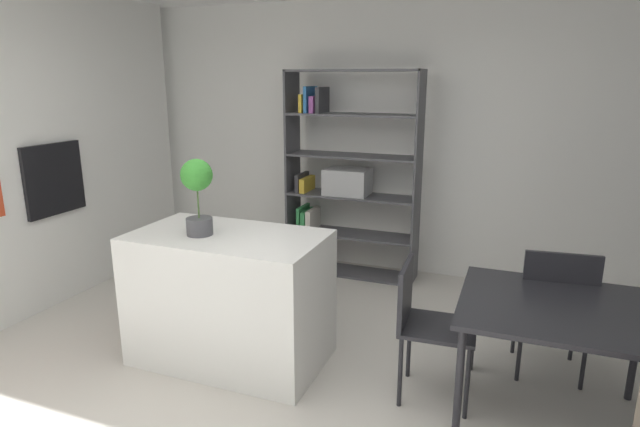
{
  "coord_description": "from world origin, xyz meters",
  "views": [
    {
      "loc": [
        1.42,
        -2.5,
        1.98
      ],
      "look_at": [
        0.22,
        0.59,
        1.12
      ],
      "focal_mm": 29.32,
      "sensor_mm": 36.0,
      "label": 1
    }
  ],
  "objects_px": {
    "dining_table": "(559,317)",
    "built_in_oven": "(54,179)",
    "open_bookshelf": "(344,178)",
    "potted_plant_on_island": "(197,189)",
    "dining_chair_island_side": "(424,317)",
    "kitchen_island": "(230,297)",
    "dining_chair_far": "(555,301)"
  },
  "relations": [
    {
      "from": "dining_table",
      "to": "dining_chair_island_side",
      "type": "xyz_separation_m",
      "value": [
        -0.76,
        -0.0,
        -0.13
      ]
    },
    {
      "from": "kitchen_island",
      "to": "dining_chair_far",
      "type": "xyz_separation_m",
      "value": [
        2.13,
        0.54,
        0.09
      ]
    },
    {
      "from": "built_in_oven",
      "to": "dining_table",
      "type": "distance_m",
      "value": 4.1
    },
    {
      "from": "kitchen_island",
      "to": "dining_table",
      "type": "xyz_separation_m",
      "value": [
        2.12,
        0.05,
        0.2
      ]
    },
    {
      "from": "open_bookshelf",
      "to": "dining_chair_far",
      "type": "relative_size",
      "value": 2.22
    },
    {
      "from": "built_in_oven",
      "to": "potted_plant_on_island",
      "type": "relative_size",
      "value": 1.18
    },
    {
      "from": "open_bookshelf",
      "to": "dining_chair_far",
      "type": "distance_m",
      "value": 2.43
    },
    {
      "from": "kitchen_island",
      "to": "open_bookshelf",
      "type": "bearing_deg",
      "value": 84.3
    },
    {
      "from": "open_bookshelf",
      "to": "kitchen_island",
      "type": "bearing_deg",
      "value": -95.7
    },
    {
      "from": "dining_table",
      "to": "dining_chair_island_side",
      "type": "height_order",
      "value": "dining_chair_island_side"
    },
    {
      "from": "built_in_oven",
      "to": "open_bookshelf",
      "type": "xyz_separation_m",
      "value": [
        2.13,
        1.58,
        -0.12
      ]
    },
    {
      "from": "dining_table",
      "to": "dining_chair_far",
      "type": "distance_m",
      "value": 0.5
    },
    {
      "from": "potted_plant_on_island",
      "to": "dining_table",
      "type": "distance_m",
      "value": 2.37
    },
    {
      "from": "built_in_oven",
      "to": "potted_plant_on_island",
      "type": "height_order",
      "value": "potted_plant_on_island"
    },
    {
      "from": "open_bookshelf",
      "to": "dining_chair_island_side",
      "type": "height_order",
      "value": "open_bookshelf"
    },
    {
      "from": "kitchen_island",
      "to": "dining_chair_far",
      "type": "bearing_deg",
      "value": 14.21
    },
    {
      "from": "dining_table",
      "to": "built_in_oven",
      "type": "bearing_deg",
      "value": 175.69
    },
    {
      "from": "built_in_oven",
      "to": "open_bookshelf",
      "type": "height_order",
      "value": "open_bookshelf"
    },
    {
      "from": "built_in_oven",
      "to": "potted_plant_on_island",
      "type": "distance_m",
      "value": 1.82
    },
    {
      "from": "built_in_oven",
      "to": "dining_chair_far",
      "type": "relative_size",
      "value": 0.67
    },
    {
      "from": "kitchen_island",
      "to": "potted_plant_on_island",
      "type": "xyz_separation_m",
      "value": [
        -0.17,
        -0.07,
        0.79
      ]
    },
    {
      "from": "built_in_oven",
      "to": "dining_table",
      "type": "relative_size",
      "value": 0.56
    },
    {
      "from": "built_in_oven",
      "to": "dining_chair_island_side",
      "type": "xyz_separation_m",
      "value": [
        3.3,
        -0.31,
        -0.59
      ]
    },
    {
      "from": "built_in_oven",
      "to": "dining_chair_far",
      "type": "height_order",
      "value": "built_in_oven"
    },
    {
      "from": "kitchen_island",
      "to": "dining_table",
      "type": "bearing_deg",
      "value": 1.3
    },
    {
      "from": "dining_chair_island_side",
      "to": "open_bookshelf",
      "type": "bearing_deg",
      "value": 28.64
    },
    {
      "from": "built_in_oven",
      "to": "open_bookshelf",
      "type": "distance_m",
      "value": 2.66
    },
    {
      "from": "dining_table",
      "to": "kitchen_island",
      "type": "bearing_deg",
      "value": -178.7
    },
    {
      "from": "open_bookshelf",
      "to": "dining_chair_island_side",
      "type": "xyz_separation_m",
      "value": [
        1.17,
        -1.89,
        -0.47
      ]
    },
    {
      "from": "built_in_oven",
      "to": "kitchen_island",
      "type": "distance_m",
      "value": 2.08
    },
    {
      "from": "open_bookshelf",
      "to": "potted_plant_on_island",
      "type": "bearing_deg",
      "value": -100.23
    },
    {
      "from": "built_in_oven",
      "to": "dining_chair_island_side",
      "type": "distance_m",
      "value": 3.37
    }
  ]
}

